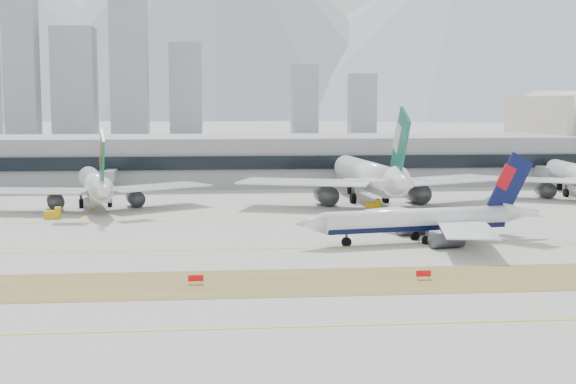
{
  "coord_description": "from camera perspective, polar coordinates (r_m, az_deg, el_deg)",
  "views": [
    {
      "loc": [
        -6.03,
        -144.52,
        25.71
      ],
      "look_at": [
        9.43,
        18.0,
        7.5
      ],
      "focal_mm": 50.0,
      "sensor_mm": 36.0,
      "label": 1
    }
  ],
  "objects": [
    {
      "name": "terminal",
      "position": [
        260.07,
        -4.09,
        2.33
      ],
      "size": [
        280.0,
        43.1,
        15.0
      ],
      "color": "gray",
      "rests_on": "ground"
    },
    {
      "name": "city_skyline",
      "position": [
        606.85,
        -15.15,
        8.42
      ],
      "size": [
        342.0,
        49.8,
        140.0
      ],
      "color": "gray",
      "rests_on": "ground"
    },
    {
      "name": "widebody_cathay",
      "position": [
        205.84,
        5.91,
        1.04
      ],
      "size": [
        70.76,
        69.35,
        25.27
      ],
      "rotation": [
        0.0,
        0.0,
        1.64
      ],
      "color": "white",
      "rests_on": "ground"
    },
    {
      "name": "hold_sign_left",
      "position": [
        115.26,
        -6.58,
        -6.12
      ],
      "size": [
        2.2,
        0.15,
        1.35
      ],
      "color": "red",
      "rests_on": "ground"
    },
    {
      "name": "ground",
      "position": [
        146.92,
        -3.0,
        -3.72
      ],
      "size": [
        3000.0,
        3000.0,
        0.0
      ],
      "primitive_type": "plane",
      "color": "#9F9C95",
      "rests_on": "ground"
    },
    {
      "name": "gse_c",
      "position": [
        194.53,
        6.11,
        -0.96
      ],
      "size": [
        3.55,
        2.0,
        2.6
      ],
      "color": "#DBA30B",
      "rests_on": "ground"
    },
    {
      "name": "widebody_eva",
      "position": [
        202.68,
        -13.53,
        0.43
      ],
      "size": [
        55.45,
        55.17,
        20.25
      ],
      "rotation": [
        0.0,
        0.0,
        1.79
      ],
      "color": "white",
      "rests_on": "ground"
    },
    {
      "name": "apron_markings",
      "position": [
        94.34,
        -1.58,
        -9.44
      ],
      "size": [
        360.0,
        122.22,
        0.06
      ],
      "color": "brown",
      "rests_on": "ground"
    },
    {
      "name": "gse_b",
      "position": [
        186.13,
        -16.35,
        -1.51
      ],
      "size": [
        3.55,
        2.0,
        2.6
      ],
      "color": "#DBA30B",
      "rests_on": "ground"
    },
    {
      "name": "hold_sign_right",
      "position": [
        119.22,
        9.61,
        -5.75
      ],
      "size": [
        2.2,
        0.15,
        1.35
      ],
      "color": "red",
      "rests_on": "ground"
    },
    {
      "name": "mountain_ridge",
      "position": [
        1557.0,
        -4.06,
        12.1
      ],
      "size": [
        2830.0,
        1120.0,
        470.0
      ],
      "color": "#9EA8B7",
      "rests_on": "ground"
    },
    {
      "name": "taxiing_airliner",
      "position": [
        150.8,
        9.72,
        -2.0
      ],
      "size": [
        49.26,
        42.32,
        16.63
      ],
      "rotation": [
        0.0,
        0.0,
        3.33
      ],
      "color": "white",
      "rests_on": "ground"
    }
  ]
}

